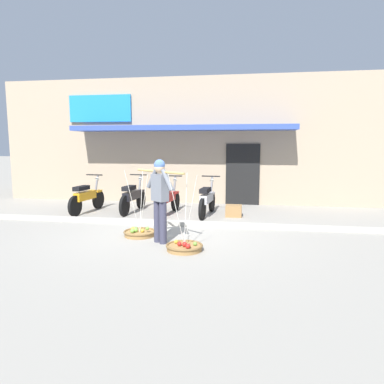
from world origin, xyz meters
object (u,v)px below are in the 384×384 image
fruit_basket_left_side (140,233)px  motorcycle_second_in_row (133,197)px  motorcycle_end_of_row (207,200)px  motorcycle_nearest_shop (86,197)px  fruit_vendor (160,195)px  motorcycle_third_in_row (168,199)px  fruit_basket_right_side (184,247)px  wooden_crate (234,211)px

fruit_basket_left_side → motorcycle_second_in_row: bearing=111.8°
fruit_basket_left_side → motorcycle_end_of_row: (1.19, 2.42, 0.38)m
motorcycle_nearest_shop → motorcycle_end_of_row: same height
fruit_basket_left_side → motorcycle_nearest_shop: bearing=135.5°
fruit_vendor → motorcycle_end_of_row: fruit_vendor is taller
motorcycle_nearest_shop → motorcycle_third_in_row: same height
fruit_basket_left_side → fruit_vendor: bearing=-37.2°
motorcycle_third_in_row → motorcycle_end_of_row: same height
motorcycle_nearest_shop → motorcycle_second_in_row: size_ratio=1.00×
motorcycle_nearest_shop → motorcycle_third_in_row: 2.42m
motorcycle_nearest_shop → motorcycle_second_in_row: 1.34m
fruit_basket_left_side → motorcycle_third_in_row: bearing=88.1°
fruit_basket_left_side → motorcycle_nearest_shop: size_ratio=0.80×
fruit_vendor → motorcycle_second_in_row: (-1.61, 3.00, -0.52)m
fruit_basket_left_side → fruit_basket_right_side: 1.47m
motorcycle_second_in_row → motorcycle_end_of_row: size_ratio=1.00×
fruit_basket_right_side → motorcycle_third_in_row: (-1.09, 3.25, 0.38)m
fruit_basket_right_side → motorcycle_nearest_shop: fruit_basket_right_side is taller
motorcycle_third_in_row → wooden_crate: 1.88m
fruit_basket_left_side → fruit_basket_right_side: same height
fruit_basket_right_side → wooden_crate: bearing=77.0°
fruit_vendor → motorcycle_third_in_row: (-0.51, 2.80, -0.52)m
fruit_vendor → motorcycle_end_of_row: size_ratio=0.93×
motorcycle_end_of_row → fruit_basket_left_side: bearing=-116.2°
motorcycle_end_of_row → wooden_crate: size_ratio=4.13×
fruit_basket_right_side → motorcycle_end_of_row: size_ratio=0.80×
motorcycle_nearest_shop → motorcycle_end_of_row: (3.54, 0.12, 0.00)m
fruit_vendor → wooden_crate: (1.35, 2.86, -0.82)m
motorcycle_end_of_row → wooden_crate: (0.74, 0.00, -0.29)m
fruit_vendor → motorcycle_second_in_row: fruit_vendor is taller
fruit_vendor → wooden_crate: bearing=64.8°
motorcycle_third_in_row → motorcycle_second_in_row: bearing=169.8°
motorcycle_end_of_row → fruit_vendor: bearing=-102.0°
fruit_basket_right_side → wooden_crate: fruit_basket_right_side is taller
fruit_basket_left_side → motorcycle_third_in_row: size_ratio=0.80×
fruit_basket_left_side → fruit_basket_right_side: (1.16, -0.89, -0.00)m
fruit_basket_right_side → motorcycle_third_in_row: size_ratio=0.80×
fruit_vendor → motorcycle_nearest_shop: fruit_vendor is taller
fruit_basket_right_side → wooden_crate: 3.40m
motorcycle_nearest_shop → wooden_crate: motorcycle_nearest_shop is taller
wooden_crate → fruit_vendor: bearing=-115.2°
motorcycle_nearest_shop → motorcycle_third_in_row: (2.42, 0.05, 0.00)m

